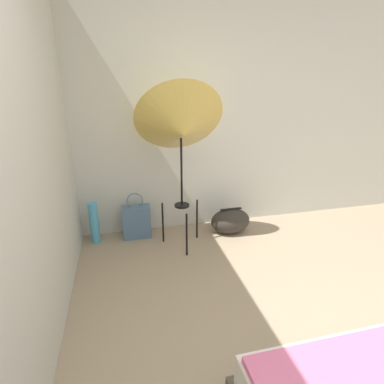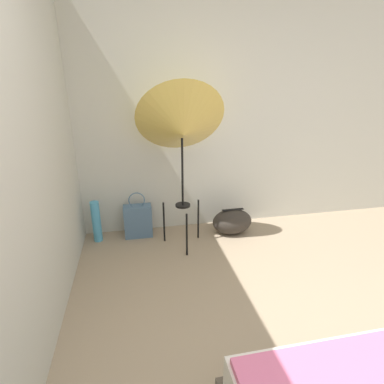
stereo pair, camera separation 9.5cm
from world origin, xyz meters
name	(u,v)px [view 1 (the left image)]	position (x,y,z in m)	size (l,w,h in m)	color
wall_back	(202,117)	(0.00, 2.51, 1.30)	(8.00, 0.05, 2.60)	beige
wall_side_left	(22,153)	(-1.42, 1.00, 1.30)	(0.05, 8.00, 2.60)	beige
photo_umbrella	(181,127)	(-0.33, 2.03, 1.26)	(0.87, 0.71, 1.69)	black
tote_bag	(136,222)	(-0.80, 2.32, 0.19)	(0.31, 0.15, 0.53)	slate
duffel_bag	(230,221)	(0.27, 2.17, 0.15)	(0.46, 0.29, 0.30)	#332D28
paper_roll	(94,223)	(-1.24, 2.30, 0.23)	(0.09, 0.09, 0.46)	#4CA3D1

